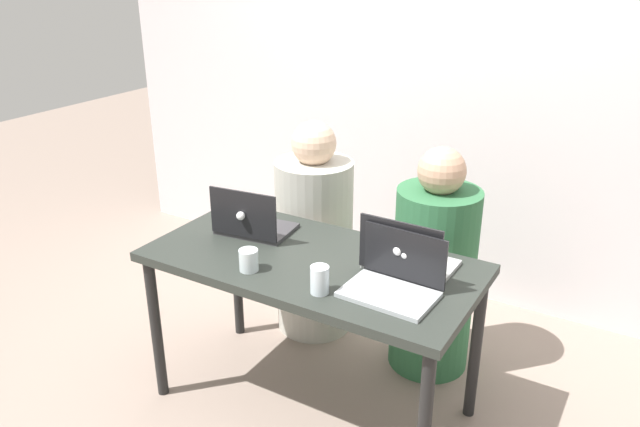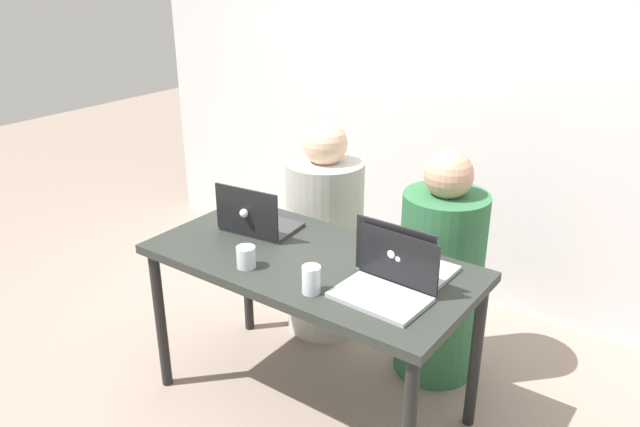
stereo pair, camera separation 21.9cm
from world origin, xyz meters
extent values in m
plane|color=gray|center=(0.00, 0.00, 0.00)|extent=(12.00, 12.00, 0.00)
cube|color=silver|center=(0.00, 1.39, 1.16)|extent=(4.50, 0.10, 2.32)
cube|color=#2A2F2A|center=(0.00, 0.00, 0.73)|extent=(1.40, 0.70, 0.04)
cylinder|color=black|center=(-0.65, -0.30, 0.36)|extent=(0.05, 0.05, 0.71)
cylinder|color=black|center=(-0.65, 0.30, 0.36)|extent=(0.05, 0.05, 0.71)
cylinder|color=black|center=(0.65, 0.30, 0.36)|extent=(0.05, 0.05, 0.71)
cylinder|color=#B3B1A5|center=(-0.34, 0.58, 0.48)|extent=(0.46, 0.46, 0.96)
sphere|color=beige|center=(-0.34, 0.58, 1.06)|extent=(0.23, 0.23, 0.23)
cylinder|color=#2E653D|center=(0.34, 0.58, 0.47)|extent=(0.42, 0.42, 0.93)
sphere|color=tan|center=(0.34, 0.58, 1.03)|extent=(0.22, 0.22, 0.22)
cube|color=#363438|center=(-0.37, 0.12, 0.76)|extent=(0.35, 0.27, 0.02)
cube|color=black|center=(-0.35, 0.00, 0.88)|extent=(0.33, 0.05, 0.22)
sphere|color=white|center=(-0.35, -0.02, 0.88)|extent=(0.04, 0.04, 0.04)
cube|color=#B7B8B9|center=(0.39, 0.15, 0.76)|extent=(0.35, 0.25, 0.02)
cube|color=black|center=(0.39, 0.02, 0.88)|extent=(0.34, 0.01, 0.23)
sphere|color=white|center=(0.39, 0.01, 0.88)|extent=(0.04, 0.04, 0.04)
cube|color=#B0B7BB|center=(0.41, -0.12, 0.76)|extent=(0.35, 0.24, 0.02)
cube|color=black|center=(0.42, 0.00, 0.87)|extent=(0.34, 0.03, 0.21)
sphere|color=white|center=(0.42, 0.01, 0.87)|extent=(0.04, 0.04, 0.04)
cylinder|color=silver|center=(-0.16, -0.22, 0.80)|extent=(0.08, 0.08, 0.09)
cylinder|color=silver|center=(-0.16, -0.22, 0.78)|extent=(0.07, 0.07, 0.05)
cylinder|color=silver|center=(0.17, -0.23, 0.81)|extent=(0.07, 0.07, 0.11)
cylinder|color=silver|center=(0.17, -0.23, 0.78)|extent=(0.06, 0.06, 0.06)
camera|label=1|loc=(1.22, -1.99, 1.94)|focal=35.00mm
camera|label=2|loc=(1.40, -1.87, 1.94)|focal=35.00mm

